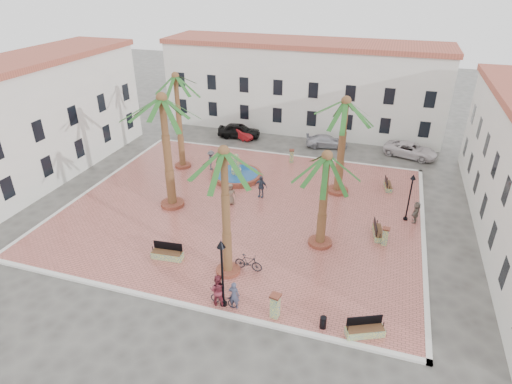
# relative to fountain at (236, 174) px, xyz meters

# --- Properties ---
(ground) EXTENTS (120.00, 120.00, 0.00)m
(ground) POSITION_rel_fountain_xyz_m (2.27, -4.66, -0.45)
(ground) COLOR #56544F
(ground) RESTS_ON ground
(plaza) EXTENTS (26.00, 22.00, 0.15)m
(plaza) POSITION_rel_fountain_xyz_m (2.27, -4.66, -0.38)
(plaza) COLOR #BB6257
(plaza) RESTS_ON ground
(kerb_n) EXTENTS (26.30, 0.30, 0.16)m
(kerb_n) POSITION_rel_fountain_xyz_m (2.27, 6.34, -0.37)
(kerb_n) COLOR silver
(kerb_n) RESTS_ON ground
(kerb_s) EXTENTS (26.30, 0.30, 0.16)m
(kerb_s) POSITION_rel_fountain_xyz_m (2.27, -15.66, -0.37)
(kerb_s) COLOR silver
(kerb_s) RESTS_ON ground
(kerb_e) EXTENTS (0.30, 22.30, 0.16)m
(kerb_e) POSITION_rel_fountain_xyz_m (15.27, -4.66, -0.37)
(kerb_e) COLOR silver
(kerb_e) RESTS_ON ground
(kerb_w) EXTENTS (0.30, 22.30, 0.16)m
(kerb_w) POSITION_rel_fountain_xyz_m (-10.73, -4.66, -0.37)
(kerb_w) COLOR silver
(kerb_w) RESTS_ON ground
(building_north) EXTENTS (30.40, 7.40, 9.50)m
(building_north) POSITION_rel_fountain_xyz_m (2.27, 15.33, 4.31)
(building_north) COLOR white
(building_north) RESTS_ON ground
(building_west) EXTENTS (6.40, 24.40, 10.00)m
(building_west) POSITION_rel_fountain_xyz_m (-16.72, -4.66, 4.56)
(building_west) COLOR white
(building_west) RESTS_ON ground
(fountain) EXTENTS (4.32, 4.32, 2.23)m
(fountain) POSITION_rel_fountain_xyz_m (0.00, 0.00, 0.00)
(fountain) COLOR brown
(fountain) RESTS_ON plaza
(palm_nw) EXTENTS (4.72, 4.72, 8.57)m
(palm_nw) POSITION_rel_fountain_xyz_m (-5.49, 0.71, 7.09)
(palm_nw) COLOR brown
(palm_nw) RESTS_ON plaza
(palm_sw) EXTENTS (5.80, 5.80, 8.77)m
(palm_sw) POSITION_rel_fountain_xyz_m (-3.01, -6.05, 7.11)
(palm_sw) COLOR brown
(palm_sw) RESTS_ON plaza
(palm_s) EXTENTS (4.71, 4.71, 8.14)m
(palm_s) POSITION_rel_fountain_xyz_m (3.96, -12.33, 6.69)
(palm_s) COLOR brown
(palm_s) RESTS_ON plaza
(palm_e) EXTENTS (5.09, 5.09, 6.66)m
(palm_e) POSITION_rel_fountain_xyz_m (8.70, -7.73, 5.21)
(palm_e) COLOR brown
(palm_e) RESTS_ON plaza
(palm_ne) EXTENTS (5.61, 5.61, 7.91)m
(palm_ne) POSITION_rel_fountain_xyz_m (8.72, 0.05, 6.31)
(palm_ne) COLOR brown
(palm_ne) RESTS_ON plaza
(bench_s) EXTENTS (2.04, 0.79, 1.05)m
(bench_s) POSITION_rel_fountain_xyz_m (-0.15, -12.23, -0.01)
(bench_s) COLOR #8D9E69
(bench_s) RESTS_ON plaza
(bench_se) EXTENTS (2.00, 1.34, 1.02)m
(bench_se) POSITION_rel_fountain_xyz_m (12.22, -14.92, -0.02)
(bench_se) COLOR #8D9E69
(bench_se) RESTS_ON plaza
(bench_e) EXTENTS (0.87, 1.92, 0.98)m
(bench_e) POSITION_rel_fountain_xyz_m (12.26, -5.62, -0.03)
(bench_e) COLOR #8D9E69
(bench_e) RESTS_ON plaza
(bench_ne) EXTENTS (0.76, 1.69, 0.86)m
(bench_ne) POSITION_rel_fountain_xyz_m (12.61, 1.86, -0.06)
(bench_ne) COLOR #8D9E69
(bench_ne) RESTS_ON plaza
(lamppost_s) EXTENTS (0.46, 0.46, 4.21)m
(lamppost_s) POSITION_rel_fountain_xyz_m (4.76, -15.06, 2.55)
(lamppost_s) COLOR black
(lamppost_s) RESTS_ON plaza
(lamppost_e) EXTENTS (0.39, 0.39, 3.63)m
(lamppost_e) POSITION_rel_fountain_xyz_m (14.06, -2.82, 2.15)
(lamppost_e) COLOR black
(lamppost_e) RESTS_ON plaza
(bollard_se) EXTENTS (0.60, 0.60, 1.45)m
(bollard_se) POSITION_rel_fountain_xyz_m (7.64, -15.06, 0.45)
(bollard_se) COLOR #8D9E69
(bollard_se) RESTS_ON plaza
(bollard_n) EXTENTS (0.55, 0.55, 1.26)m
(bollard_n) POSITION_rel_fountain_xyz_m (3.78, 4.63, 0.35)
(bollard_n) COLOR #8D9E69
(bollard_n) RESTS_ON plaza
(bollard_e) EXTENTS (0.49, 0.49, 1.27)m
(bollard_e) POSITION_rel_fountain_xyz_m (12.75, -6.53, 0.36)
(bollard_e) COLOR #8D9E69
(bollard_e) RESTS_ON plaza
(litter_bin) EXTENTS (0.34, 0.34, 0.67)m
(litter_bin) POSITION_rel_fountain_xyz_m (10.16, -15.06, 0.03)
(litter_bin) COLOR black
(litter_bin) RESTS_ON plaza
(cyclist_a) EXTENTS (0.61, 0.40, 1.68)m
(cyclist_a) POSITION_rel_fountain_xyz_m (5.38, -15.06, 0.54)
(cyclist_a) COLOR #3B3D54
(cyclist_a) RESTS_ON plaza
(bicycle_a) EXTENTS (1.65, 0.74, 0.84)m
(bicycle_a) POSITION_rel_fountain_xyz_m (4.77, -15.06, 0.11)
(bicycle_a) COLOR black
(bicycle_a) RESTS_ON plaza
(cyclist_b) EXTENTS (0.98, 0.80, 1.91)m
(cyclist_b) POSITION_rel_fountain_xyz_m (4.44, -15.06, 0.65)
(cyclist_b) COLOR maroon
(cyclist_b) RESTS_ON plaza
(bicycle_b) EXTENTS (1.78, 0.58, 1.06)m
(bicycle_b) POSITION_rel_fountain_xyz_m (5.07, -11.77, 0.22)
(bicycle_b) COLOR black
(bicycle_b) RESTS_ON plaza
(pedestrian_fountain_a) EXTENTS (0.99, 0.92, 1.70)m
(pedestrian_fountain_a) POSITION_rel_fountain_xyz_m (1.17, -4.50, 0.55)
(pedestrian_fountain_a) COLOR #77604F
(pedestrian_fountain_a) RESTS_ON plaza
(pedestrian_fountain_b) EXTENTS (1.11, 0.58, 1.81)m
(pedestrian_fountain_b) POSITION_rel_fountain_xyz_m (3.04, -2.69, 0.60)
(pedestrian_fountain_b) COLOR #313C50
(pedestrian_fountain_b) RESTS_ON plaza
(pedestrian_north) EXTENTS (0.97, 1.31, 1.82)m
(pedestrian_north) POSITION_rel_fountain_xyz_m (-2.72, 0.89, 0.61)
(pedestrian_north) COLOR #525258
(pedestrian_north) RESTS_ON plaza
(pedestrian_east) EXTENTS (0.68, 1.54, 1.61)m
(pedestrian_east) POSITION_rel_fountain_xyz_m (14.67, -2.94, 0.50)
(pedestrian_east) COLOR #6E6257
(pedestrian_east) RESTS_ON plaza
(car_black) EXTENTS (4.72, 2.39, 1.54)m
(car_black) POSITION_rel_fountain_xyz_m (-3.26, 9.76, 0.32)
(car_black) COLOR black
(car_black) RESTS_ON ground
(car_red) EXTENTS (3.92, 2.67, 1.22)m
(car_red) POSITION_rel_fountain_xyz_m (-3.21, 9.72, 0.16)
(car_red) COLOR maroon
(car_red) RESTS_ON ground
(car_silver) EXTENTS (4.49, 2.60, 1.22)m
(car_silver) POSITION_rel_fountain_xyz_m (6.20, 9.88, 0.16)
(car_silver) COLOR #BAB9C2
(car_silver) RESTS_ON ground
(car_white) EXTENTS (5.39, 3.54, 1.38)m
(car_white) POSITION_rel_fountain_xyz_m (14.34, 9.84, 0.24)
(car_white) COLOR silver
(car_white) RESTS_ON ground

